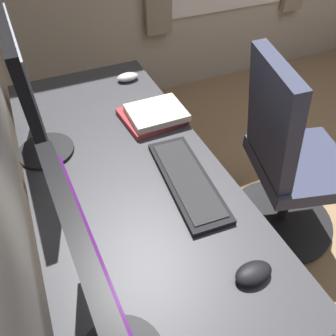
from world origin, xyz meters
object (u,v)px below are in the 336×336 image
object	(u,v)px
mouse_main	(254,273)
office_chair	(286,167)
mouse_spare	(128,77)
monitor_secondary	(108,319)
monitor_primary	(25,88)
keyboard_main	(187,180)
book_stack_near	(154,114)

from	to	relation	value
mouse_main	office_chair	size ratio (longest dim) A/B	0.11
mouse_spare	office_chair	bearing A→B (deg)	-137.31
monitor_secondary	office_chair	bearing A→B (deg)	-60.43
monitor_primary	monitor_secondary	world-z (taller)	monitor_primary
monitor_secondary	mouse_main	size ratio (longest dim) A/B	5.31
keyboard_main	mouse_main	xyz separation A→B (m)	(-0.37, -0.00, 0.01)
book_stack_near	office_chair	distance (m)	0.68
mouse_main	office_chair	xyz separation A→B (m)	(0.49, -0.59, -0.29)
mouse_main	mouse_spare	world-z (taller)	same
office_chair	monitor_primary	bearing A→B (deg)	77.12
keyboard_main	office_chair	distance (m)	0.67
monitor_primary	mouse_spare	world-z (taller)	monitor_primary
monitor_secondary	keyboard_main	bearing A→B (deg)	-41.07
mouse_spare	book_stack_near	xyz separation A→B (m)	(-0.34, 0.00, 0.01)
monitor_primary	book_stack_near	xyz separation A→B (m)	(0.03, -0.44, -0.24)
mouse_main	book_stack_near	distance (m)	0.75
keyboard_main	office_chair	world-z (taller)	office_chair
mouse_main	office_chair	distance (m)	0.82
monitor_primary	office_chair	xyz separation A→B (m)	(-0.23, -0.99, -0.54)
mouse_main	mouse_spare	distance (m)	1.09
mouse_spare	book_stack_near	world-z (taller)	book_stack_near
monitor_primary	book_stack_near	bearing A→B (deg)	-86.52
book_stack_near	keyboard_main	bearing A→B (deg)	174.68
monitor_primary	office_chair	world-z (taller)	monitor_primary
monitor_primary	book_stack_near	size ratio (longest dim) A/B	1.92
office_chair	book_stack_near	bearing A→B (deg)	65.50
monitor_primary	monitor_secondary	size ratio (longest dim) A/B	0.88
monitor_primary	mouse_spare	xyz separation A→B (m)	(0.37, -0.44, -0.25)
monitor_secondary	office_chair	size ratio (longest dim) A/B	0.57
keyboard_main	mouse_main	world-z (taller)	mouse_main
monitor_primary	mouse_spare	size ratio (longest dim) A/B	4.65
keyboard_main	mouse_spare	bearing A→B (deg)	-3.16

